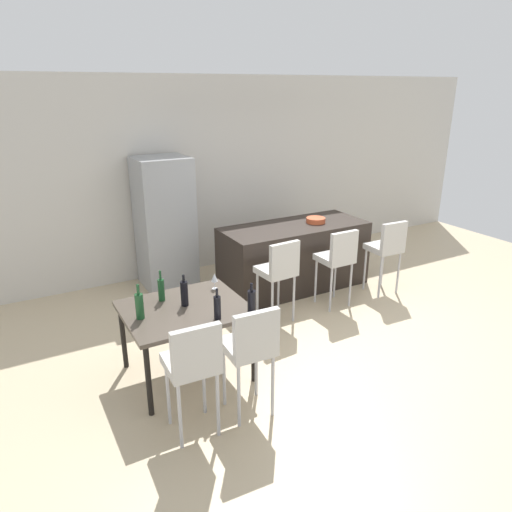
% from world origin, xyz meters
% --- Properties ---
extents(ground_plane, '(10.00, 10.00, 0.00)m').
position_xyz_m(ground_plane, '(0.00, 0.00, 0.00)').
color(ground_plane, '#C6B28E').
extents(back_wall, '(10.00, 0.12, 2.90)m').
position_xyz_m(back_wall, '(0.00, 2.61, 1.45)').
color(back_wall, beige).
rests_on(back_wall, ground_plane).
extents(kitchen_island, '(2.07, 0.85, 0.92)m').
position_xyz_m(kitchen_island, '(0.36, 1.18, 0.46)').
color(kitchen_island, black).
rests_on(kitchen_island, ground_plane).
extents(bar_chair_left, '(0.43, 0.43, 1.05)m').
position_xyz_m(bar_chair_left, '(-0.40, 0.37, 0.70)').
color(bar_chair_left, beige).
rests_on(bar_chair_left, ground_plane).
extents(bar_chair_middle, '(0.40, 0.40, 1.05)m').
position_xyz_m(bar_chair_middle, '(0.48, 0.37, 0.70)').
color(bar_chair_middle, beige).
rests_on(bar_chair_middle, ground_plane).
extents(bar_chair_right, '(0.42, 0.42, 1.05)m').
position_xyz_m(bar_chair_right, '(1.33, 0.37, 0.70)').
color(bar_chair_right, beige).
rests_on(bar_chair_right, ground_plane).
extents(dining_table, '(1.16, 0.98, 0.74)m').
position_xyz_m(dining_table, '(-1.78, -0.13, 0.67)').
color(dining_table, '#4C4238').
rests_on(dining_table, ground_plane).
extents(dining_chair_near, '(0.42, 0.42, 1.05)m').
position_xyz_m(dining_chair_near, '(-2.04, -0.98, 0.70)').
color(dining_chair_near, beige).
rests_on(dining_chair_near, ground_plane).
extents(dining_chair_far, '(0.42, 0.42, 1.05)m').
position_xyz_m(dining_chair_far, '(-1.52, -0.98, 0.70)').
color(dining_chair_far, beige).
rests_on(dining_chair_far, ground_plane).
extents(wine_bottle_far, '(0.07, 0.07, 0.32)m').
position_xyz_m(wine_bottle_far, '(-1.76, -0.09, 0.87)').
color(wine_bottle_far, black).
rests_on(wine_bottle_far, dining_table).
extents(wine_bottle_near, '(0.07, 0.07, 0.30)m').
position_xyz_m(wine_bottle_near, '(-1.60, -0.50, 0.86)').
color(wine_bottle_near, black).
rests_on(wine_bottle_near, dining_table).
extents(wine_bottle_inner, '(0.08, 0.08, 0.33)m').
position_xyz_m(wine_bottle_inner, '(-2.21, -0.15, 0.87)').
color(wine_bottle_inner, '#194723').
rests_on(wine_bottle_inner, dining_table).
extents(wine_bottle_right, '(0.08, 0.08, 0.29)m').
position_xyz_m(wine_bottle_right, '(-1.26, -0.53, 0.85)').
color(wine_bottle_right, black).
rests_on(wine_bottle_right, dining_table).
extents(wine_bottle_corner, '(0.06, 0.06, 0.31)m').
position_xyz_m(wine_bottle_corner, '(-1.92, 0.12, 0.86)').
color(wine_bottle_corner, '#194723').
rests_on(wine_bottle_corner, dining_table).
extents(wine_glass_left, '(0.07, 0.07, 0.17)m').
position_xyz_m(wine_glass_left, '(-1.34, 0.12, 0.86)').
color(wine_glass_left, silver).
rests_on(wine_glass_left, dining_table).
extents(refrigerator, '(0.72, 0.68, 1.84)m').
position_xyz_m(refrigerator, '(-1.18, 2.17, 0.92)').
color(refrigerator, '#939699').
rests_on(refrigerator, ground_plane).
extents(fruit_bowl, '(0.27, 0.27, 0.07)m').
position_xyz_m(fruit_bowl, '(0.69, 1.15, 0.96)').
color(fruit_bowl, '#C6512D').
rests_on(fruit_bowl, kitchen_island).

